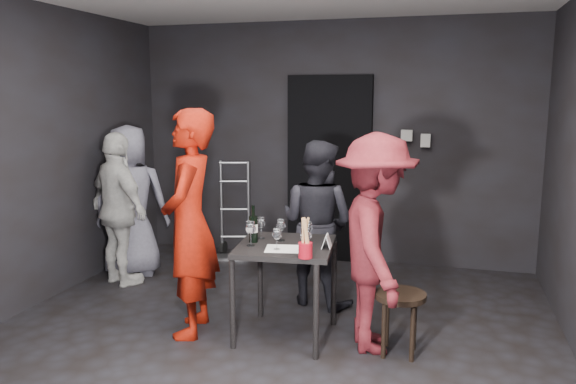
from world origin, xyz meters
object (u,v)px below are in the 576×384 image
(tasting_table, at_px, (286,256))
(hand_truck, at_px, (234,239))
(server_red, at_px, (189,202))
(man_maroon, at_px, (376,234))
(bystander_cream, at_px, (119,208))
(wine_bottle, at_px, (253,228))
(breadstick_cup, at_px, (305,239))
(stool, at_px, (400,304))
(woman_black, at_px, (317,223))
(bystander_grey, at_px, (130,197))

(tasting_table, bearing_deg, hand_truck, 121.59)
(hand_truck, height_order, server_red, server_red)
(man_maroon, relative_size, bystander_cream, 1.12)
(wine_bottle, bearing_deg, tasting_table, 1.85)
(hand_truck, height_order, man_maroon, man_maroon)
(wine_bottle, relative_size, breadstick_cup, 0.94)
(hand_truck, height_order, stool, hand_truck)
(woman_black, xyz_separation_m, bystander_cream, (-2.00, -0.05, 0.04))
(server_red, bearing_deg, bystander_grey, -146.12)
(tasting_table, height_order, bystander_grey, bystander_grey)
(server_red, distance_m, breadstick_cup, 1.02)
(stool, bearing_deg, bystander_grey, 158.92)
(server_red, relative_size, man_maroon, 1.21)
(bystander_grey, bearing_deg, stool, 139.65)
(hand_truck, relative_size, wine_bottle, 3.88)
(tasting_table, height_order, bystander_cream, bystander_cream)
(stool, relative_size, breadstick_cup, 1.52)
(hand_truck, height_order, bystander_cream, bystander_cream)
(tasting_table, distance_m, wine_bottle, 0.33)
(bystander_grey, bearing_deg, hand_truck, -150.69)
(hand_truck, bearing_deg, server_red, -94.63)
(woman_black, height_order, bystander_grey, bystander_grey)
(bystander_cream, distance_m, bystander_grey, 0.31)
(wine_bottle, bearing_deg, stool, -3.08)
(tasting_table, xyz_separation_m, bystander_cream, (-1.94, 0.74, 0.13))
(stool, bearing_deg, woman_black, 133.72)
(stool, relative_size, woman_black, 0.32)
(tasting_table, xyz_separation_m, woman_black, (0.07, 0.79, 0.09))
(hand_truck, distance_m, bystander_grey, 1.36)
(bystander_cream, height_order, breadstick_cup, bystander_cream)
(stool, xyz_separation_m, bystander_grey, (-2.88, 1.11, 0.46))
(server_red, bearing_deg, tasting_table, 86.45)
(bystander_cream, relative_size, breadstick_cup, 5.06)
(breadstick_cup, bearing_deg, woman_black, 98.82)
(bystander_grey, bearing_deg, woman_black, 153.86)
(man_maroon, distance_m, breadstick_cup, 0.55)
(woman_black, distance_m, bystander_cream, 2.00)
(woman_black, xyz_separation_m, man_maroon, (0.63, -0.80, 0.13))
(man_maroon, distance_m, bystander_cream, 2.73)
(tasting_table, relative_size, server_red, 0.35)
(server_red, height_order, man_maroon, server_red)
(server_red, xyz_separation_m, man_maroon, (1.44, 0.12, -0.19))
(bystander_cream, bearing_deg, woman_black, -150.59)
(tasting_table, distance_m, bystander_cream, 2.08)
(man_maroon, distance_m, wine_bottle, 0.95)
(man_maroon, relative_size, wine_bottle, 6.02)
(server_red, height_order, bystander_cream, server_red)
(man_maroon, relative_size, breadstick_cup, 5.67)
(server_red, bearing_deg, hand_truck, 179.21)
(hand_truck, height_order, woman_black, woman_black)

